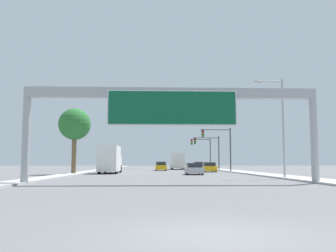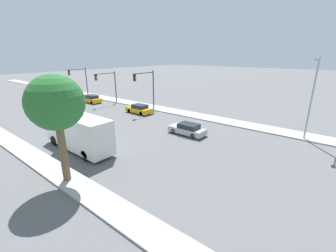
{
  "view_description": "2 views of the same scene",
  "coord_description": "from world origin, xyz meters",
  "views": [
    {
      "loc": [
        -1.28,
        -7.67,
        1.47
      ],
      "look_at": [
        0.0,
        25.36,
        4.66
      ],
      "focal_mm": 40.0,
      "sensor_mm": 36.0,
      "label": 1
    },
    {
      "loc": [
        -17.71,
        22.4,
        9.17
      ],
      "look_at": [
        -1.06,
        35.76,
        2.32
      ],
      "focal_mm": 24.0,
      "sensor_mm": 36.0,
      "label": 2
    }
  ],
  "objects": [
    {
      "name": "truck_box_secondary",
      "position": [
        -7.0,
        42.09,
        1.79
      ],
      "size": [
        2.41,
        8.8,
        3.55
      ],
      "color": "white",
      "rests_on": "ground"
    },
    {
      "name": "traffic_light_near_intersection",
      "position": [
        8.84,
        48.0,
        4.46
      ],
      "size": [
        4.6,
        0.32,
        6.62
      ],
      "color": "#3D3D3F",
      "rests_on": "ground"
    },
    {
      "name": "sidewalk_right",
      "position": [
        11.25,
        60.0,
        0.07
      ],
      "size": [
        3.0,
        120.0,
        0.15
      ],
      "color": "#A8A8A8",
      "rests_on": "ground"
    },
    {
      "name": "car_near_center",
      "position": [
        7.0,
        61.66,
        0.71
      ],
      "size": [
        1.88,
        4.6,
        1.5
      ],
      "color": "gold",
      "rests_on": "ground"
    },
    {
      "name": "truck_box_primary",
      "position": [
        3.5,
        67.55,
        1.64
      ],
      "size": [
        2.41,
        8.62,
        3.21
      ],
      "color": "white",
      "rests_on": "ground"
    },
    {
      "name": "car_near_right",
      "position": [
        0.0,
        56.88,
        0.72
      ],
      "size": [
        1.85,
        4.32,
        1.53
      ],
      "color": "gold",
      "rests_on": "ground"
    },
    {
      "name": "car_mid_left",
      "position": [
        7.0,
        48.25,
        0.68
      ],
      "size": [
        1.87,
        4.49,
        1.43
      ],
      "color": "gold",
      "rests_on": "ground"
    },
    {
      "name": "street_lamp_right",
      "position": [
        10.04,
        25.25,
        5.25
      ],
      "size": [
        2.59,
        0.28,
        8.94
      ],
      "color": "#9EA0A5",
      "rests_on": "ground"
    },
    {
      "name": "traffic_light_far_intersection",
      "position": [
        8.95,
        68.0,
        4.27
      ],
      "size": [
        4.21,
        0.32,
        6.37
      ],
      "color": "#3D3D3F",
      "rests_on": "ground"
    },
    {
      "name": "median_strip_left",
      "position": [
        -10.75,
        60.0,
        0.07
      ],
      "size": [
        2.0,
        120.0,
        0.15
      ],
      "color": "#A8A8A8",
      "rests_on": "ground"
    },
    {
      "name": "car_far_center",
      "position": [
        3.5,
        36.44,
        0.65
      ],
      "size": [
        1.87,
        4.47,
        1.35
      ],
      "color": "#A5A8AD",
      "rests_on": "ground"
    },
    {
      "name": "traffic_light_mid_block",
      "position": [
        8.74,
        58.0,
        4.11
      ],
      "size": [
        4.68,
        0.32,
        6.05
      ],
      "color": "#3D3D3F",
      "rests_on": "ground"
    },
    {
      "name": "sign_gantry",
      "position": [
        0.0,
        17.9,
        5.32
      ],
      "size": [
        20.42,
        0.73,
        6.6
      ],
      "color": "#9EA0A5",
      "rests_on": "ground"
    },
    {
      "name": "palm_tree_background",
      "position": [
        -10.83,
        37.69,
        5.96
      ],
      "size": [
        3.86,
        3.86,
        7.98
      ],
      "color": "brown",
      "rests_on": "ground"
    },
    {
      "name": "ground_plane",
      "position": [
        0.0,
        0.0,
        0.0
      ],
      "size": [
        300.0,
        300.0,
        0.0
      ],
      "primitive_type": "plane",
      "color": "slate"
    }
  ]
}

